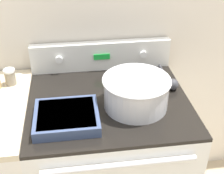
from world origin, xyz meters
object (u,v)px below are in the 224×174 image
mixing_bowl (136,91)px  spice_jar_white_cap (10,77)px  ladle (171,83)px  casserole_dish (67,117)px

mixing_bowl → spice_jar_white_cap: 0.67m
mixing_bowl → ladle: bearing=33.3°
casserole_dish → mixing_bowl: bearing=13.2°
ladle → spice_jar_white_cap: 0.84m
mixing_bowl → casserole_dish: (-0.33, -0.08, -0.06)m
casserole_dish → spice_jar_white_cap: spice_jar_white_cap is taller
casserole_dish → ladle: (0.55, 0.22, -0.00)m
casserole_dish → spice_jar_white_cap: size_ratio=3.26×
mixing_bowl → spice_jar_white_cap: bearing=156.5°
spice_jar_white_cap → mixing_bowl: bearing=-23.5°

